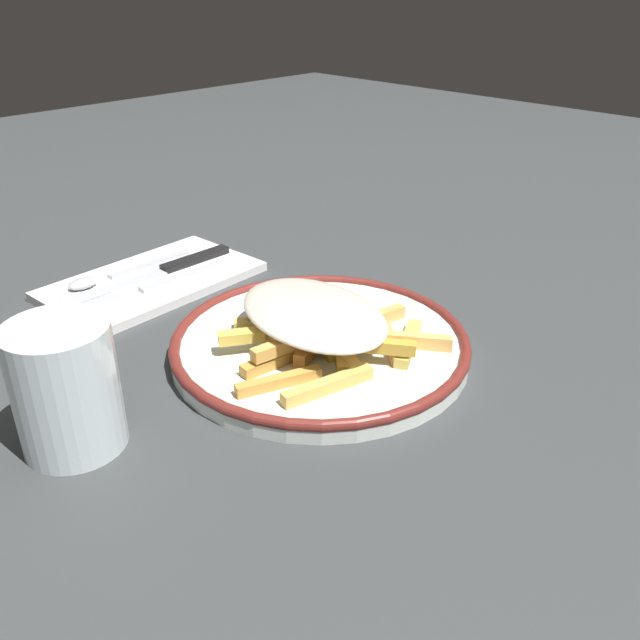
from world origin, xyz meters
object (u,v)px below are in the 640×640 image
Objects in this scene: napkin at (152,281)px; plate at (320,343)px; fries_heap at (314,322)px; spoon at (110,276)px; water_glass at (66,388)px; knife at (166,270)px; fork at (156,286)px.

plate is at bearing -174.27° from napkin.
fries_heap is 1.35× the size of spoon.
water_glass is at bearing 79.94° from fries_heap.
knife is at bearing 1.24° from plate.
spoon is (0.27, 0.05, -0.02)m from fries_heap.
napkin is (0.24, 0.02, -0.03)m from fries_heap.
fork is 0.06m from spoon.
fork is at bearing 131.60° from knife.
napkin is 1.30× the size of fork.
napkin is at bearing 90.05° from knife.
water_glass is (-0.23, 0.16, 0.04)m from spoon.
napkin is 1.09× the size of knife.
plate is at bearing -167.59° from spoon.
water_glass reaches higher than fries_heap.
water_glass is at bearing 132.89° from knife.
napkin is at bearing 3.87° from fries_heap.
napkin is 0.03m from fork.
spoon reaches higher than knife.
napkin is at bearing -44.51° from water_glass.
plate is 2.76× the size of water_glass.
knife is 0.06m from spoon.
plate is 1.34× the size of fries_heap.
plate is 0.22m from fork.
napkin is 2.30× the size of water_glass.
water_glass is at bearing 135.49° from napkin.
knife is (0.24, -0.00, -0.02)m from fries_heap.
spoon reaches higher than napkin.
knife is (0.03, -0.03, 0.00)m from fork.
spoon is 0.28m from water_glass.
knife is at bearing -89.95° from napkin.
plate is 0.24m from napkin.
plate is at bearing -170.30° from fork.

